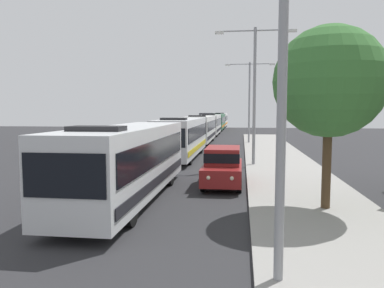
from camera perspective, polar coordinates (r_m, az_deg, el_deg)
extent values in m
cube|color=silver|center=(15.66, -9.57, -2.29)|extent=(2.50, 11.39, 2.70)
cube|color=black|center=(15.30, -5.04, -1.09)|extent=(0.04, 10.48, 1.00)
cube|color=black|center=(16.04, -13.93, -0.93)|extent=(0.04, 10.48, 1.00)
cube|color=black|center=(10.36, -18.97, -4.62)|extent=(2.30, 0.04, 1.20)
cube|color=black|center=(15.46, -4.97, -5.33)|extent=(0.03, 10.82, 0.36)
cube|color=black|center=(12.33, -14.35, 2.31)|extent=(1.75, 0.90, 0.16)
cylinder|color=black|center=(12.26, -9.43, -10.08)|extent=(0.28, 1.00, 1.00)
cylinder|color=black|center=(13.06, -18.82, -9.34)|extent=(0.28, 1.00, 1.00)
cylinder|color=black|center=(18.59, -3.40, -4.80)|extent=(0.28, 1.00, 1.00)
cylinder|color=black|center=(19.12, -9.90, -4.59)|extent=(0.28, 1.00, 1.00)
cube|color=silver|center=(29.15, -1.51, 1.19)|extent=(2.50, 11.95, 2.70)
cube|color=black|center=(28.96, 0.97, 1.86)|extent=(0.04, 11.00, 1.00)
cube|color=black|center=(29.36, -3.97, 1.90)|extent=(0.04, 11.00, 1.00)
cube|color=black|center=(23.24, -3.85, 0.92)|extent=(2.30, 0.04, 1.20)
cube|color=gold|center=(29.04, 0.98, -0.40)|extent=(0.03, 11.35, 0.36)
cube|color=black|center=(25.56, -2.79, 3.84)|extent=(1.75, 0.90, 0.16)
cylinder|color=black|center=(25.46, -0.38, -2.09)|extent=(0.28, 1.00, 1.00)
cylinder|color=black|center=(25.85, -5.22, -2.00)|extent=(0.28, 1.00, 1.00)
cylinder|color=black|center=(32.35, 1.34, -0.55)|extent=(0.28, 1.00, 1.00)
cylinder|color=black|center=(32.66, -2.50, -0.50)|extent=(0.28, 1.00, 1.00)
cube|color=silver|center=(42.38, 1.35, 2.43)|extent=(2.50, 11.52, 2.70)
cube|color=black|center=(42.25, 3.06, 2.89)|extent=(0.04, 10.60, 1.00)
cube|color=black|center=(42.52, -0.36, 2.91)|extent=(0.04, 10.60, 1.00)
cube|color=black|center=(36.64, 0.36, 2.47)|extent=(2.30, 0.04, 1.20)
cube|color=black|center=(42.31, 3.07, 1.33)|extent=(0.03, 10.94, 0.36)
cube|color=black|center=(38.91, 0.79, 4.29)|extent=(1.75, 0.90, 0.16)
cylinder|color=black|center=(38.81, 2.38, 0.40)|extent=(0.28, 1.00, 1.00)
cylinder|color=black|center=(39.07, -0.83, 0.43)|extent=(0.28, 1.00, 1.00)
cylinder|color=black|center=(45.50, 3.15, 1.09)|extent=(0.28, 1.00, 1.00)
cylinder|color=black|center=(45.72, 0.40, 1.12)|extent=(0.28, 1.00, 1.00)
cube|color=silver|center=(55.82, 2.86, 3.08)|extent=(2.50, 11.14, 2.70)
cube|color=black|center=(55.72, 4.16, 3.43)|extent=(0.04, 10.25, 1.00)
cube|color=black|center=(55.93, 1.56, 3.44)|extent=(0.04, 10.25, 1.00)
cube|color=black|center=(50.25, 2.33, 3.19)|extent=(2.30, 0.04, 1.20)
cube|color=black|center=(55.76, 4.16, 2.24)|extent=(0.03, 10.58, 0.36)
cube|color=black|center=(52.46, 2.56, 4.51)|extent=(1.75, 0.90, 0.16)
cylinder|color=black|center=(52.36, 3.74, 1.62)|extent=(0.28, 1.00, 1.00)
cylinder|color=black|center=(52.55, 1.34, 1.64)|extent=(0.28, 1.00, 1.00)
cylinder|color=black|center=(58.85, 4.17, 2.01)|extent=(0.28, 1.00, 1.00)
cylinder|color=black|center=(59.02, 2.03, 2.02)|extent=(0.28, 1.00, 1.00)
cube|color=#33724C|center=(69.52, 3.79, 3.48)|extent=(2.50, 11.89, 2.70)
cube|color=black|center=(69.44, 4.84, 3.76)|extent=(0.04, 10.94, 1.00)
cube|color=black|center=(69.61, 2.75, 3.77)|extent=(0.04, 10.94, 1.00)
cube|color=black|center=(63.56, 3.44, 3.59)|extent=(2.30, 0.04, 1.20)
cube|color=orange|center=(69.48, 4.84, 2.81)|extent=(0.03, 11.30, 0.36)
cube|color=black|center=(65.93, 3.59, 4.63)|extent=(1.75, 0.90, 0.16)
cylinder|color=black|center=(65.82, 4.53, 2.33)|extent=(0.28, 1.00, 1.00)
cylinder|color=black|center=(65.98, 2.62, 2.35)|extent=(0.28, 1.00, 1.00)
cylinder|color=black|center=(72.76, 4.82, 2.60)|extent=(0.28, 1.00, 1.00)
cylinder|color=black|center=(72.90, 3.10, 2.61)|extent=(0.28, 1.00, 1.00)
cube|color=silver|center=(82.74, 4.40, 3.74)|extent=(2.50, 11.29, 2.70)
cube|color=black|center=(82.67, 5.29, 3.97)|extent=(0.04, 10.39, 1.00)
cube|color=black|center=(82.81, 3.53, 3.99)|extent=(0.04, 10.39, 1.00)
cube|color=black|center=(77.08, 4.17, 3.86)|extent=(2.30, 0.04, 1.20)
cube|color=orange|center=(82.70, 5.29, 3.18)|extent=(0.03, 10.72, 0.36)
cube|color=black|center=(79.34, 4.27, 4.71)|extent=(1.75, 0.90, 0.16)
cylinder|color=black|center=(79.23, 5.05, 2.80)|extent=(0.28, 1.00, 1.00)
cylinder|color=black|center=(79.36, 3.46, 2.82)|extent=(0.28, 1.00, 1.00)
cylinder|color=black|center=(85.83, 5.25, 2.98)|extent=(0.28, 1.00, 1.00)
cylinder|color=black|center=(85.94, 3.78, 2.99)|extent=(0.28, 1.00, 1.00)
cube|color=maroon|center=(18.43, 4.70, -4.26)|extent=(1.84, 4.47, 0.80)
cube|color=maroon|center=(18.47, 4.74, -1.73)|extent=(1.62, 2.59, 0.80)
cube|color=black|center=(18.47, 4.74, -1.73)|extent=(1.66, 2.68, 0.44)
sphere|color=#F9EFCC|center=(16.23, 2.50, -5.17)|extent=(0.18, 0.18, 0.18)
sphere|color=#F9EFCC|center=(16.18, 6.09, -5.23)|extent=(0.18, 0.18, 0.18)
cylinder|color=black|center=(17.20, 1.71, -6.11)|extent=(0.22, 0.70, 0.70)
cylinder|color=black|center=(17.11, 7.21, -6.21)|extent=(0.22, 0.70, 0.70)
cylinder|color=black|center=(19.91, 2.53, -4.57)|extent=(0.22, 0.70, 0.70)
cylinder|color=black|center=(19.84, 7.27, -4.64)|extent=(0.22, 0.70, 0.70)
cube|color=#B7B7BC|center=(79.14, 1.85, 3.51)|extent=(2.30, 1.80, 2.20)
cube|color=#333338|center=(83.23, 2.14, 3.83)|extent=(2.35, 6.45, 2.70)
cube|color=black|center=(78.22, 1.79, 3.71)|extent=(2.07, 0.04, 0.90)
cylinder|color=black|center=(79.28, 1.11, 2.79)|extent=(0.26, 0.90, 0.90)
cylinder|color=black|center=(79.08, 2.60, 2.78)|extent=(0.26, 0.90, 0.90)
cylinder|color=black|center=(84.74, 1.53, 2.94)|extent=(0.26, 0.90, 0.90)
cylinder|color=black|center=(84.55, 2.92, 2.93)|extent=(0.26, 0.90, 0.90)
cylinder|color=gray|center=(7.87, 13.65, 11.70)|extent=(0.20, 0.20, 8.95)
cylinder|color=gray|center=(24.96, 9.49, 7.11)|extent=(0.20, 0.20, 8.89)
cylinder|color=gray|center=(25.46, 6.91, 16.74)|extent=(2.32, 0.10, 0.10)
cube|color=silver|center=(25.48, 4.18, 16.57)|extent=(0.56, 0.28, 0.16)
cylinder|color=gray|center=(25.53, 12.36, 16.63)|extent=(2.32, 0.10, 0.10)
cube|color=silver|center=(25.63, 15.05, 16.34)|extent=(0.56, 0.28, 0.16)
cylinder|color=gray|center=(42.10, 8.72, 6.26)|extent=(0.20, 0.20, 8.84)
cylinder|color=gray|center=(42.39, 7.14, 11.99)|extent=(2.41, 0.10, 0.10)
cube|color=silver|center=(42.41, 5.47, 11.89)|extent=(0.56, 0.28, 0.16)
cylinder|color=gray|center=(42.43, 10.47, 11.94)|extent=(2.41, 0.10, 0.10)
cube|color=silver|center=(42.50, 12.12, 11.79)|extent=(0.56, 0.28, 0.16)
cylinder|color=#4C3823|center=(14.43, 19.83, -3.39)|extent=(0.32, 0.32, 2.98)
sphere|color=#387033|center=(14.32, 20.21, 8.91)|extent=(3.98, 3.98, 3.98)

